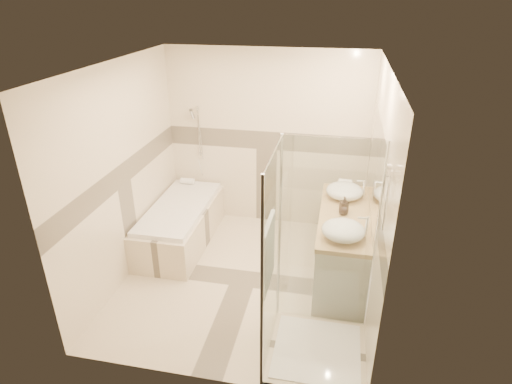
% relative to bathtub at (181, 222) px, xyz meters
% --- Properties ---
extents(room, '(2.82, 3.02, 2.52)m').
position_rel_bathtub_xyz_m(room, '(1.08, -0.64, 0.95)').
color(room, beige).
rests_on(room, ground).
extents(bathtub, '(0.75, 1.70, 0.56)m').
position_rel_bathtub_xyz_m(bathtub, '(0.00, 0.00, 0.00)').
color(bathtub, beige).
rests_on(bathtub, ground).
extents(vanity, '(0.58, 1.62, 0.85)m').
position_rel_bathtub_xyz_m(vanity, '(2.15, -0.35, 0.12)').
color(vanity, silver).
rests_on(vanity, ground).
extents(shower_enclosure, '(0.96, 0.93, 2.04)m').
position_rel_bathtub_xyz_m(shower_enclosure, '(1.86, -1.62, 0.20)').
color(shower_enclosure, beige).
rests_on(shower_enclosure, ground).
extents(vessel_sink_near, '(0.45, 0.45, 0.18)m').
position_rel_bathtub_xyz_m(vessel_sink_near, '(2.13, 0.07, 0.63)').
color(vessel_sink_near, white).
rests_on(vessel_sink_near, vanity).
extents(vessel_sink_far, '(0.44, 0.44, 0.18)m').
position_rel_bathtub_xyz_m(vessel_sink_far, '(2.13, -0.88, 0.63)').
color(vessel_sink_far, white).
rests_on(vessel_sink_far, vanity).
extents(faucet_near, '(0.11, 0.03, 0.26)m').
position_rel_bathtub_xyz_m(faucet_near, '(2.35, 0.07, 0.69)').
color(faucet_near, silver).
rests_on(faucet_near, vanity).
extents(faucet_far, '(0.11, 0.03, 0.27)m').
position_rel_bathtub_xyz_m(faucet_far, '(2.35, -0.88, 0.70)').
color(faucet_far, silver).
rests_on(faucet_far, vanity).
extents(amenity_bottle_a, '(0.11, 0.11, 0.18)m').
position_rel_bathtub_xyz_m(amenity_bottle_a, '(2.13, -0.29, 0.63)').
color(amenity_bottle_a, black).
rests_on(amenity_bottle_a, vanity).
extents(amenity_bottle_b, '(0.15, 0.15, 0.14)m').
position_rel_bathtub_xyz_m(amenity_bottle_b, '(2.13, -0.37, 0.61)').
color(amenity_bottle_b, black).
rests_on(amenity_bottle_b, vanity).
extents(folded_towels, '(0.19, 0.30, 0.09)m').
position_rel_bathtub_xyz_m(folded_towels, '(2.13, 0.29, 0.59)').
color(folded_towels, white).
rests_on(folded_towels, vanity).
extents(rolled_towel, '(0.20, 0.09, 0.09)m').
position_rel_bathtub_xyz_m(rolled_towel, '(-0.12, 0.68, 0.30)').
color(rolled_towel, white).
rests_on(rolled_towel, bathtub).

